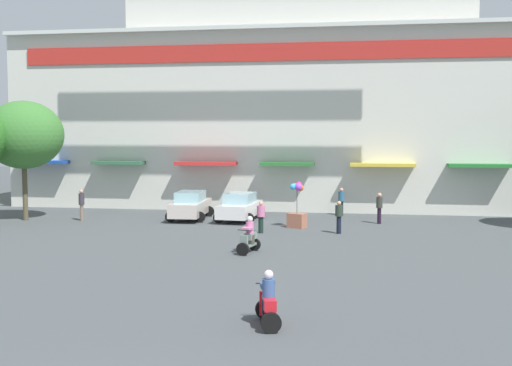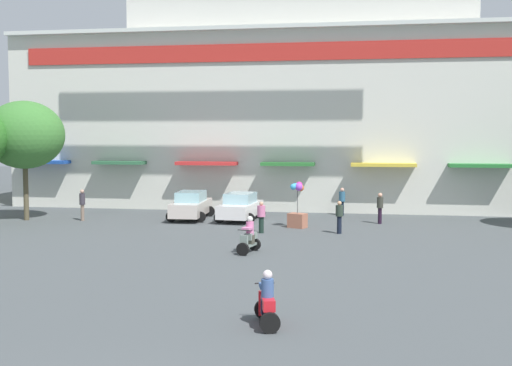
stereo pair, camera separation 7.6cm
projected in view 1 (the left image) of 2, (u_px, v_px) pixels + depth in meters
name	position (u px, v px, depth m)	size (l,w,h in m)	color
ground_plane	(239.00, 269.00, 23.67)	(128.00, 128.00, 0.00)	#454B4D
colonial_building	(303.00, 67.00, 46.12)	(37.55, 18.08, 22.38)	silver
plaza_tree_2	(24.00, 135.00, 36.39)	(4.50, 3.97, 6.69)	brown
parked_car_0	(190.00, 205.00, 37.13)	(2.35, 4.32, 1.59)	beige
parked_car_1	(240.00, 207.00, 36.54)	(2.48, 4.14, 1.56)	silver
scooter_rider_2	(249.00, 238.00, 26.71)	(0.81, 1.45, 1.51)	black
scooter_rider_3	(268.00, 303.00, 16.61)	(0.87, 1.48, 1.48)	black
pedestrian_0	(261.00, 215.00, 32.00)	(0.46, 0.46, 1.55)	black
pedestrian_1	(341.00, 200.00, 38.83)	(0.52, 0.52, 1.64)	black
pedestrian_2	(379.00, 206.00, 35.24)	(0.47, 0.47, 1.68)	black
pedestrian_3	(339.00, 215.00, 31.80)	(0.51, 0.51, 1.60)	black
pedestrian_4	(82.00, 203.00, 36.42)	(0.40, 0.40, 1.76)	#7A6556
balloon_vendor_cart	(297.00, 209.00, 33.78)	(1.06, 0.91, 2.37)	#A4634C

